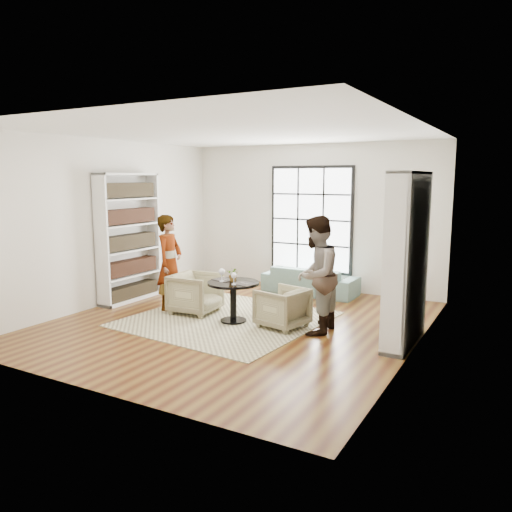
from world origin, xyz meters
The scene contains 16 objects.
ground centered at (0.00, 0.00, 0.00)m, with size 6.00×6.00×0.00m, color brown.
room_shell centered at (0.00, 0.54, 1.26)m, with size 6.00×6.01×6.00m.
rug centered at (-0.25, 0.07, 0.01)m, with size 2.88×2.88×0.01m, color beige.
pedestal_table centered at (-0.08, 0.00, 0.48)m, with size 0.83×0.83×0.66m.
sofa centered at (0.22, 2.45, 0.27)m, with size 1.88×0.74×0.55m, color slate.
armchair_left centered at (-0.93, 0.15, 0.35)m, with size 0.74×0.77×0.70m, color #C4AA8C.
armchair_right centered at (0.74, 0.13, 0.32)m, with size 0.67×0.69×0.63m, color tan.
person_left centered at (-1.48, 0.15, 0.84)m, with size 0.61×0.40×1.68m, color gray.
person_right centered at (1.29, 0.13, 0.88)m, with size 0.86×0.67×1.76m, color gray.
placemat_left centered at (-0.30, 0.06, 0.67)m, with size 0.34×0.26×0.01m, color #262321.
placemat_right centered at (0.16, -0.05, 0.67)m, with size 0.34×0.26×0.01m, color #262321.
cutlery_left centered at (-0.30, 0.06, 0.68)m, with size 0.14×0.22×0.01m, color silver, non-canonical shape.
cutlery_right centered at (0.16, -0.05, 0.68)m, with size 0.14×0.22×0.01m, color silver, non-canonical shape.
wine_glass_left centered at (-0.25, -0.07, 0.82)m, with size 0.10×0.10×0.22m.
wine_glass_right centered at (0.04, -0.17, 0.80)m, with size 0.09×0.09×0.20m.
flower_centerpiece centered at (-0.10, 0.04, 0.78)m, with size 0.20×0.18×0.23m, color gray.
Camera 1 is at (4.04, -6.65, 2.31)m, focal length 35.00 mm.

